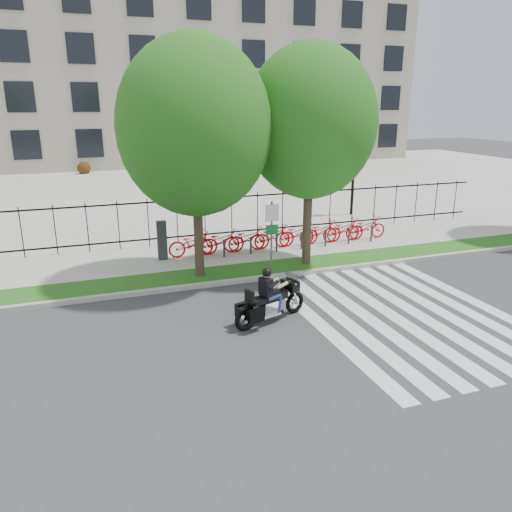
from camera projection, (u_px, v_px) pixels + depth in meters
name	position (u px, v px, depth m)	size (l,w,h in m)	color
ground	(247.00, 339.00, 13.04)	(120.00, 120.00, 0.00)	#353538
curb	(208.00, 285.00, 16.71)	(60.00, 0.20, 0.15)	#A7A69E
grass_verge	(202.00, 277.00, 17.47)	(60.00, 1.50, 0.15)	#255314
sidewalk	(187.00, 257.00, 19.72)	(60.00, 3.50, 0.15)	#AAA89F
plaza	(135.00, 188.00, 35.52)	(80.00, 34.00, 0.10)	#AAA89F
crosswalk_stripes	(403.00, 314.00, 14.59)	(5.70, 8.00, 0.01)	silver
iron_fence	(177.00, 221.00, 20.98)	(30.00, 0.06, 2.00)	black
office_building	(105.00, 60.00, 50.49)	(60.00, 21.90, 20.15)	#9E947F
lamp_post_right	(354.00, 156.00, 26.10)	(1.06, 0.70, 4.25)	black
street_tree_1	(195.00, 127.00, 15.95)	(5.00, 5.00, 7.89)	#3E2D22
street_tree_2	(310.00, 122.00, 17.23)	(4.63, 4.63, 7.77)	#3E2D22
bike_share_station	(283.00, 235.00, 20.61)	(10.05, 0.88, 1.50)	#2D2D33
sign_pole_regulatory	(272.00, 227.00, 17.44)	(0.50, 0.09, 2.50)	#59595B
motorcycle_rider	(270.00, 300.00, 13.92)	(2.41, 1.22, 1.93)	black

